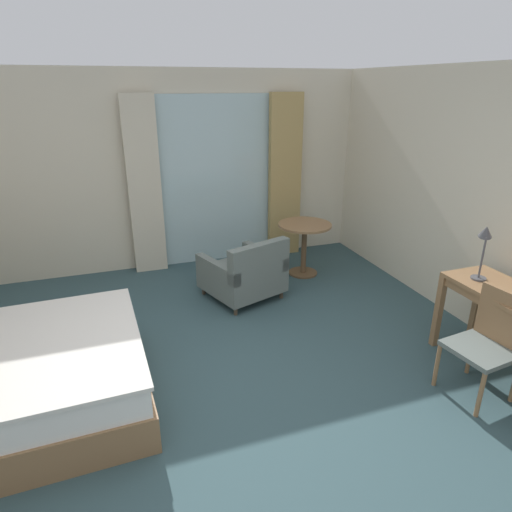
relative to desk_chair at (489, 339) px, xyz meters
The scene contains 9 objects.
ground 2.24m from the desk_chair, 163.04° to the left, with size 6.27×6.73×0.10m, color #334C51.
wall_back 4.35m from the desk_chair, 119.08° to the left, with size 5.87×0.12×2.62m, color beige.
balcony_glass_door 3.94m from the desk_chair, 109.64° to the left, with size 1.54×0.02×2.30m, color silver.
curtain_panel_left 4.28m from the desk_chair, 122.82° to the left, with size 0.42×0.10×2.32m, color beige.
curtain_panel_right 3.63m from the desk_chair, 95.09° to the left, with size 0.47×0.10×2.32m, color tan.
desk_chair is the anchor object (origin of this frame).
desk_lamp 0.89m from the desk_chair, 57.61° to the left, with size 0.19×0.20×0.50m.
armchair_by_window 2.66m from the desk_chair, 120.15° to the left, with size 1.01×1.01×0.77m.
round_cafe_table 2.75m from the desk_chair, 97.60° to the left, with size 0.70×0.70×0.71m.
Camera 1 is at (-0.70, -2.91, 2.42)m, focal length 30.95 mm.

